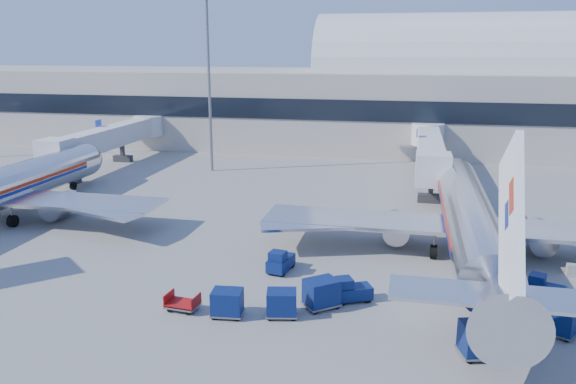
% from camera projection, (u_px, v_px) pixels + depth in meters
% --- Properties ---
extents(ground, '(260.00, 260.00, 0.00)m').
position_uv_depth(ground, '(331.00, 268.00, 41.25)').
color(ground, gray).
rests_on(ground, ground).
extents(terminal, '(170.00, 28.15, 21.00)m').
position_uv_depth(terminal, '(299.00, 97.00, 95.12)').
color(terminal, '#B2AA9E').
rests_on(terminal, ground).
extents(airliner_main, '(32.00, 37.26, 12.07)m').
position_uv_depth(airliner_main, '(470.00, 220.00, 42.72)').
color(airliner_main, silver).
rests_on(airliner_main, ground).
extents(jetbridge_near, '(4.40, 27.50, 6.25)m').
position_uv_depth(jetbridge_near, '(430.00, 148.00, 67.85)').
color(jetbridge_near, silver).
rests_on(jetbridge_near, ground).
extents(jetbridge_mid, '(4.40, 27.50, 6.25)m').
position_uv_depth(jetbridge_mid, '(113.00, 136.00, 76.51)').
color(jetbridge_mid, silver).
rests_on(jetbridge_mid, ground).
extents(mast_west, '(2.00, 1.20, 22.60)m').
position_uv_depth(mast_west, '(208.00, 55.00, 70.06)').
color(mast_west, slate).
rests_on(mast_west, ground).
extents(tug_lead, '(2.76, 2.19, 1.61)m').
position_uv_depth(tug_lead, '(351.00, 290.00, 35.64)').
color(tug_lead, '#0A1A4F').
rests_on(tug_lead, ground).
extents(tug_right, '(2.68, 1.99, 1.57)m').
position_uv_depth(tug_right, '(544.00, 288.00, 35.99)').
color(tug_right, '#0A1A4F').
rests_on(tug_right, ground).
extents(tug_left, '(1.72, 2.74, 1.66)m').
position_uv_depth(tug_left, '(280.00, 261.00, 40.38)').
color(tug_left, '#0A1A4F').
rests_on(tug_left, ground).
extents(cart_train_a, '(2.61, 2.54, 1.83)m').
position_uv_depth(cart_train_a, '(321.00, 293.00, 34.70)').
color(cart_train_a, '#0A1A4F').
rests_on(cart_train_a, ground).
extents(cart_train_b, '(2.11, 1.77, 1.65)m').
position_uv_depth(cart_train_b, '(282.00, 303.00, 33.53)').
color(cart_train_b, '#0A1A4F').
rests_on(cart_train_b, ground).
extents(cart_train_c, '(2.02, 1.62, 1.66)m').
position_uv_depth(cart_train_c, '(227.00, 303.00, 33.57)').
color(cart_train_c, '#0A1A4F').
rests_on(cart_train_c, ground).
extents(cart_solo_near, '(2.48, 2.15, 1.86)m').
position_uv_depth(cart_solo_near, '(481.00, 339.00, 29.16)').
color(cart_solo_near, '#0A1A4F').
rests_on(cart_solo_near, ground).
extents(cart_solo_far, '(2.24, 2.10, 1.58)m').
position_uv_depth(cart_solo_far, '(559.00, 321.00, 31.41)').
color(cart_solo_far, '#0A1A4F').
rests_on(cart_solo_far, ground).
extents(cart_open_red, '(2.06, 1.55, 0.52)m').
position_uv_depth(cart_open_red, '(183.00, 305.00, 34.47)').
color(cart_open_red, slate).
rests_on(cart_open_red, ground).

